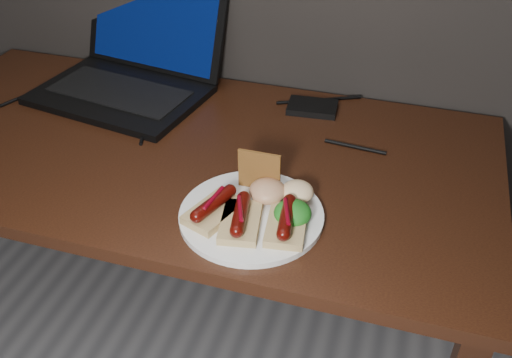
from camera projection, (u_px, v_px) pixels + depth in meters
name	position (u px, v px, depth m)	size (l,w,h in m)	color
desk	(183.00, 178.00, 1.33)	(1.40, 0.70, 0.75)	#361A0D
laptop	(132.00, 70.00, 1.48)	(0.47, 0.43, 0.25)	black
hard_drive	(312.00, 107.00, 1.41)	(0.12, 0.08, 0.02)	black
desk_cables	(203.00, 111.00, 1.40)	(0.95, 0.37, 0.01)	black
plate	(251.00, 215.00, 1.08)	(0.27, 0.27, 0.01)	silver
bread_sausage_left	(214.00, 208.00, 1.06)	(0.10, 0.13, 0.04)	tan
bread_sausage_center	(240.00, 219.00, 1.04)	(0.09, 0.13, 0.04)	tan
bread_sausage_right	(286.00, 222.00, 1.03)	(0.08, 0.12, 0.04)	tan
crispbread	(259.00, 171.00, 1.11)	(0.09, 0.01, 0.09)	brown
salad_greens	(293.00, 213.00, 1.04)	(0.07, 0.07, 0.04)	#154F0F
salsa_mound	(268.00, 191.00, 1.10)	(0.07, 0.07, 0.04)	#9E270F
coleslaw_mound	(297.00, 192.00, 1.10)	(0.06, 0.06, 0.04)	silver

